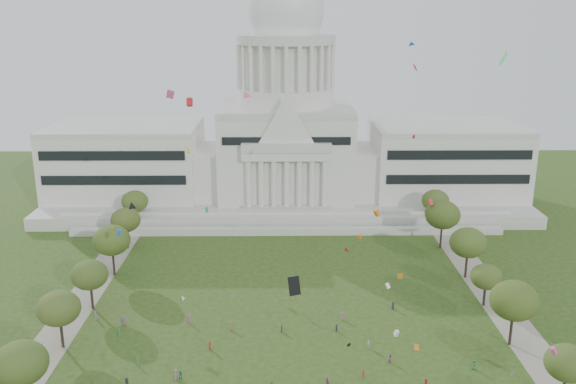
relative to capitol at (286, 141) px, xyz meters
name	(u,v)px	position (x,y,z in m)	size (l,w,h in m)	color
capitol	(286,141)	(0.00, 0.00, 0.00)	(160.00, 64.50, 91.30)	#B9B6AD
path_left	(70,317)	(-48.00, -83.59, -22.28)	(8.00, 160.00, 0.04)	gray
path_right	(506,315)	(48.00, -83.59, -22.28)	(8.00, 160.00, 0.04)	gray
row_tree_l_1	(21,363)	(-44.07, -116.55, -13.34)	(8.86, 8.86, 12.59)	black
row_tree_r_1	(567,363)	(46.22, -115.34, -14.64)	(7.58, 7.58, 10.78)	black
row_tree_l_2	(59,308)	(-45.04, -96.29, -13.79)	(8.42, 8.42, 11.97)	black
row_tree_r_2	(514,301)	(44.17, -96.15, -12.64)	(9.55, 9.55, 13.58)	black
row_tree_l_3	(90,275)	(-44.09, -79.67, -14.09)	(8.12, 8.12, 11.55)	black
row_tree_r_3	(486,277)	(44.40, -79.10, -15.21)	(7.01, 7.01, 9.98)	black
row_tree_l_4	(112,240)	(-44.08, -61.17, -12.90)	(9.29, 9.29, 13.21)	black
row_tree_r_4	(468,243)	(44.76, -63.55, -13.01)	(9.19, 9.19, 13.06)	black
row_tree_l_5	(126,220)	(-45.22, -42.58, -13.88)	(8.33, 8.33, 11.85)	black
row_tree_r_5	(443,215)	(43.49, -43.40, -12.37)	(9.82, 9.82, 13.96)	black
row_tree_l_6	(135,201)	(-46.87, -24.45, -14.02)	(8.19, 8.19, 11.64)	black
row_tree_r_6	(435,201)	(45.96, -25.46, -13.79)	(8.42, 8.42, 11.97)	black
person_0	(474,365)	(34.29, -104.95, -21.33)	(0.94, 0.61, 1.93)	#33723F
person_2	(390,359)	(19.11, -102.61, -21.39)	(0.88, 0.54, 1.82)	#994C8C
person_3	(363,374)	(13.25, -107.67, -21.49)	(1.04, 0.53, 1.60)	#B21E1E
person_4	(327,382)	(6.55, -110.31, -21.33)	(1.13, 0.62, 1.93)	#994C8C
person_8	(180,375)	(-19.90, -107.86, -21.37)	(0.90, 0.55, 1.85)	#33723F
person_10	(369,344)	(15.67, -97.38, -21.42)	(1.03, 0.56, 1.76)	silver
distant_crowd	(209,348)	(-15.80, -98.22, -21.43)	(66.47, 37.91, 1.94)	#4C4C51
kite_swarm	(309,239)	(3.19, -106.49, 4.21)	(83.77, 105.94, 65.51)	red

